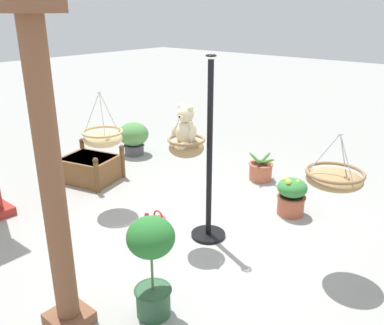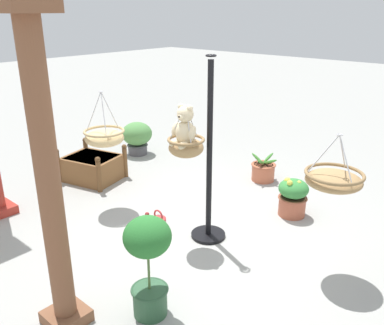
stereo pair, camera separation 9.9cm
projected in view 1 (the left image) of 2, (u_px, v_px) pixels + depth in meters
name	position (u px, v px, depth m)	size (l,w,h in m)	color
ground_plane	(195.00, 231.00, 5.40)	(40.00, 40.00, 0.00)	#9E9E99
display_pole_central	(209.00, 187.00, 5.04)	(0.44, 0.44, 2.29)	black
hanging_basket_with_teddy	(186.00, 146.00, 4.75)	(0.44, 0.44, 0.62)	#A37F51
teddy_bear	(185.00, 129.00, 4.66)	(0.34, 0.30, 0.49)	beige
hanging_basket_left_high	(334.00, 178.00, 4.22)	(0.60, 0.60, 0.58)	#A37F51
hanging_basket_right_low	(103.00, 137.00, 5.69)	(0.57, 0.57, 0.77)	tan
greenhouse_pillar_right	(53.00, 190.00, 3.33)	(0.38, 0.38, 2.82)	brown
wooden_planter_box	(90.00, 168.00, 6.93)	(1.10, 0.99, 0.59)	brown
potted_plant_flowering_red	(291.00, 196.00, 5.75)	(0.42, 0.42, 0.57)	#AD563D
potted_plant_tall_leafy	(261.00, 170.00, 6.97)	(0.52, 0.54, 0.46)	#BC6042
potted_plant_small_succulent	(134.00, 137.00, 8.13)	(0.60, 0.60, 0.66)	#4C4C51
potted_plant_trailing_ivy	(152.00, 259.00, 3.72)	(0.44, 0.44, 1.03)	#2D5638
watering_can	(158.00, 224.00, 5.38)	(0.35, 0.20, 0.30)	#B23333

